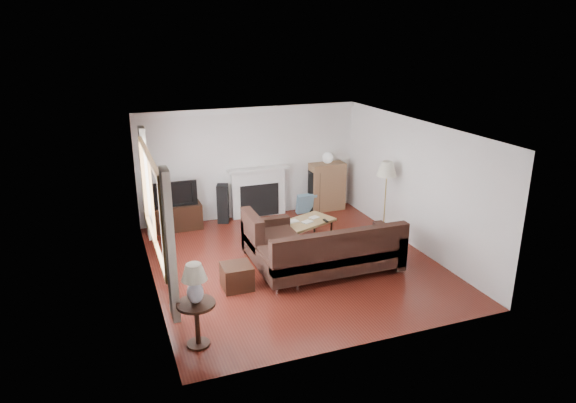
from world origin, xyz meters
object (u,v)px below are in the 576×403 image
object	(u,v)px
tv_stand	(176,217)
side_table	(197,324)
bookshelf	(327,186)
coffee_table	(305,231)
floor_lamp	(385,199)
sectional_sofa	(332,250)

from	to	relation	value
tv_stand	side_table	xyz separation A→B (m)	(-0.38, -4.45, 0.05)
bookshelf	side_table	size ratio (longest dim) A/B	1.74
coffee_table	floor_lamp	distance (m)	1.76
bookshelf	sectional_sofa	size ratio (longest dim) A/B	0.42
sectional_sofa	side_table	xyz separation A→B (m)	(-2.62, -1.35, -0.11)
bookshelf	sectional_sofa	xyz separation A→B (m)	(-1.34, -3.15, -0.13)
tv_stand	floor_lamp	xyz separation A→B (m)	(3.99, -1.90, 0.52)
bookshelf	floor_lamp	distance (m)	2.00
tv_stand	side_table	size ratio (longest dim) A/B	1.69
tv_stand	coffee_table	size ratio (longest dim) A/B	0.94
tv_stand	coffee_table	world-z (taller)	tv_stand
sectional_sofa	floor_lamp	distance (m)	2.16
side_table	sectional_sofa	bearing A→B (deg)	27.29
floor_lamp	side_table	xyz separation A→B (m)	(-4.37, -2.55, -0.47)
sectional_sofa	bookshelf	bearing A→B (deg)	66.90
floor_lamp	bookshelf	bearing A→B (deg)	101.89
bookshelf	coffee_table	distance (m)	2.11
coffee_table	side_table	world-z (taller)	side_table
floor_lamp	side_table	size ratio (longest dim) A/B	2.46
bookshelf	floor_lamp	world-z (taller)	floor_lamp
tv_stand	sectional_sofa	xyz separation A→B (m)	(2.24, -3.10, 0.16)
tv_stand	floor_lamp	world-z (taller)	floor_lamp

